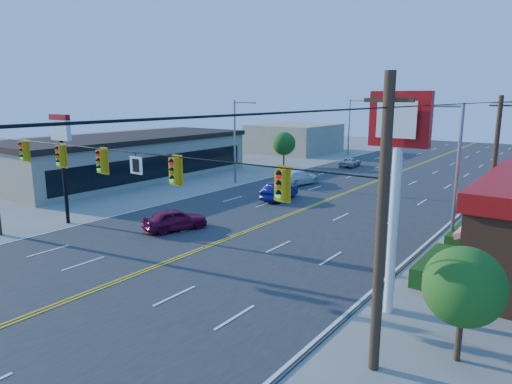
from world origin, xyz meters
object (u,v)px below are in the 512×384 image
Objects in this scene: signal_span at (117,175)px; car_blue at (280,192)px; pizza_hut_sign at (62,146)px; car_magenta at (175,220)px; car_silver at (350,163)px; car_white at (298,178)px; kfc_pylon at (397,159)px.

signal_span is 5.78× the size of car_blue.
car_magenta is (7.14, 2.96, -4.50)m from pizza_hut_sign.
car_silver is at bearing 99.18° from signal_span.
car_blue is 20.46m from car_silver.
pizza_hut_sign reaches higher than car_white.
kfc_pylon is at bearing 128.45° from car_blue.
car_blue is 1.08× the size of car_silver.
kfc_pylon is 1.76× the size of car_white.
car_white is at bearing -78.49° from car_blue.
car_magenta is at bearing 88.83° from car_silver.
car_magenta is (-3.74, 6.96, -4.20)m from signal_span.
kfc_pylon reaches higher than car_silver.
pizza_hut_sign is at bearing 76.60° from car_silver.
signal_span reaches higher than pizza_hut_sign.
pizza_hut_sign is 16.73m from car_blue.
kfc_pylon is (11.12, 4.00, 1.16)m from signal_span.
kfc_pylon is at bearing 111.08° from car_silver.
kfc_pylon is 16.07m from car_magenta.
car_white is at bearing 87.98° from car_silver.
pizza_hut_sign is (-22.00, 0.00, -0.86)m from kfc_pylon.
signal_span is at bearing -160.22° from kfc_pylon.
car_silver is (4.68, 34.39, -4.64)m from pizza_hut_sign.
car_white is at bearing 102.19° from signal_span.
pizza_hut_sign is (-10.88, 4.00, 0.30)m from signal_span.
car_white reaches higher than car_silver.
signal_span is 8.95m from car_magenta.
pizza_hut_sign reaches higher than car_blue.
pizza_hut_sign is 21.87m from car_white.
car_blue is 0.87× the size of car_white.
car_blue is at bearing -71.67° from car_magenta.
pizza_hut_sign is at bearing 43.71° from car_magenta.
signal_span is at bearing -20.19° from pizza_hut_sign.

